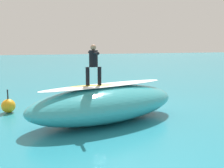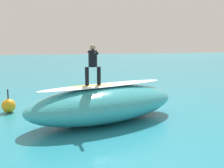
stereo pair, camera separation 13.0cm
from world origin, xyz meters
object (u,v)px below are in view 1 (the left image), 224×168
surfer_riding (93,62)px  surfboard_paddling (124,97)px  buoy_marker (8,106)px  surfboard_riding (94,86)px  surfer_paddling (125,93)px

surfer_riding → surfboard_paddling: surfer_riding is taller
surfer_riding → buoy_marker: (3.34, -2.79, -2.13)m
surfboard_paddling → buoy_marker: size_ratio=2.24×
surfboard_riding → surfboard_paddling: bearing=-122.6°
surfer_riding → surfboard_paddling: (-2.88, -4.50, -2.40)m
surfboard_riding → buoy_marker: (3.34, -2.79, -1.17)m
surfer_riding → surfboard_riding: bearing=-180.0°
surfboard_paddling → buoy_marker: 6.46m
surfer_paddling → surfer_riding: bearing=0.1°
surfboard_riding → surfer_paddling: bearing=-122.6°
surfboard_riding → buoy_marker: size_ratio=1.88×
surfer_paddling → buoy_marker: bearing=-41.1°
surfboard_riding → surfer_paddling: size_ratio=1.26×
surfer_paddling → buoy_marker: 6.55m
surfboard_riding → buoy_marker: 4.50m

